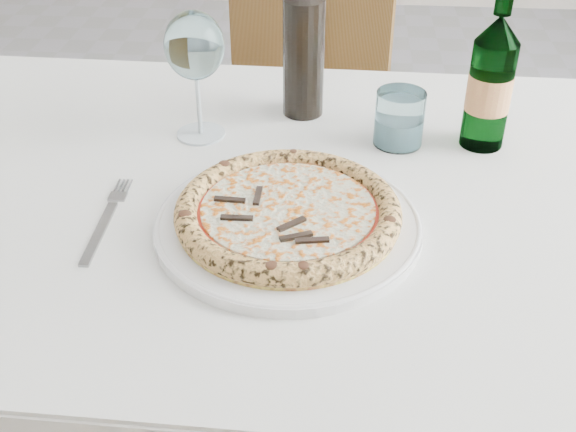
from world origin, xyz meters
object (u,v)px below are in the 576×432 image
at_px(wine_glass, 194,48).
at_px(wine_bottle, 304,46).
at_px(plate, 288,223).
at_px(tumbler, 399,122).
at_px(chair_far, 298,103).
at_px(beer_bottle, 490,83).
at_px(dining_table, 294,239).
at_px(pizza, 288,212).

height_order(wine_glass, wine_bottle, wine_bottle).
height_order(plate, tumbler, tumbler).
relative_size(chair_far, wine_bottle, 3.45).
xyz_separation_m(beer_bottle, wine_bottle, (-0.28, 0.09, 0.01)).
height_order(dining_table, beer_bottle, beer_bottle).
xyz_separation_m(pizza, wine_glass, (-0.16, 0.24, 0.12)).
bearing_deg(chair_far, tumbler, -72.08).
bearing_deg(beer_bottle, pizza, -137.92).
height_order(wine_glass, beer_bottle, beer_bottle).
distance_m(chair_far, wine_bottle, 0.61).
bearing_deg(plate, beer_bottle, 42.08).
height_order(pizza, wine_glass, wine_glass).
height_order(dining_table, tumbler, tumbler).
relative_size(plate, beer_bottle, 1.35).
bearing_deg(dining_table, wine_glass, 137.74).
height_order(plate, wine_bottle, wine_bottle).
bearing_deg(chair_far, wine_glass, -100.81).
xyz_separation_m(plate, tumbler, (0.15, 0.24, 0.03)).
bearing_deg(plate, wine_glass, 122.87).
distance_m(plate, wine_glass, 0.32).
xyz_separation_m(chair_far, tumbler, (0.19, -0.59, 0.26)).
xyz_separation_m(dining_table, tumbler, (0.15, 0.14, 0.13)).
relative_size(dining_table, pizza, 5.05).
relative_size(plate, tumbler, 4.07).
bearing_deg(wine_glass, chair_far, 79.19).
distance_m(dining_table, wine_glass, 0.31).
xyz_separation_m(plate, wine_glass, (-0.16, 0.24, 0.13)).
distance_m(pizza, beer_bottle, 0.38).
bearing_deg(wine_bottle, wine_glass, -148.97).
bearing_deg(chair_far, pizza, -87.03).
height_order(wine_glass, tumbler, wine_glass).
bearing_deg(pizza, tumbler, 58.38).
xyz_separation_m(dining_table, wine_bottle, (-0.00, 0.23, 0.20)).
xyz_separation_m(chair_far, beer_bottle, (0.32, -0.59, 0.32)).
xyz_separation_m(chair_far, plate, (0.04, -0.83, 0.23)).
relative_size(dining_table, wine_bottle, 5.35).
height_order(tumbler, beer_bottle, beer_bottle).
bearing_deg(pizza, wine_glass, 122.87).
relative_size(pizza, tumbler, 3.42).
bearing_deg(beer_bottle, wine_bottle, 162.82).
bearing_deg(tumbler, beer_bottle, 3.34).
relative_size(pizza, beer_bottle, 1.13).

